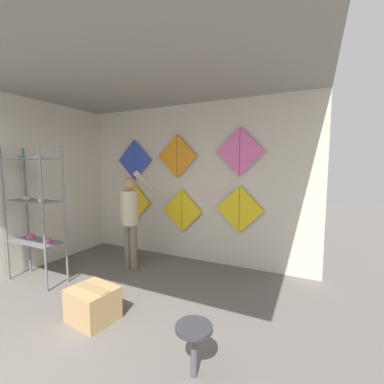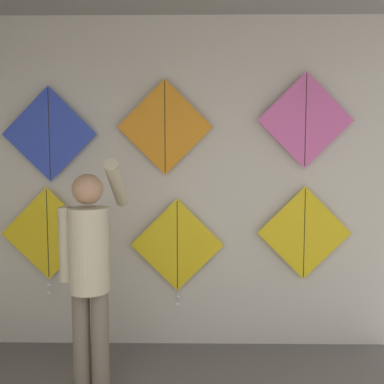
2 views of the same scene
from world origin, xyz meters
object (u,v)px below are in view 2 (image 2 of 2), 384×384
shopkeeper (90,265)px  kite_0 (48,236)px  kite_5 (306,120)px  kite_4 (165,127)px  kite_2 (304,233)px  kite_1 (177,247)px  kite_3 (49,134)px

shopkeeper → kite_0: size_ratio=1.76×
shopkeeper → kite_5: kite_5 is taller
kite_0 → kite_4: kite_4 is taller
kite_0 → kite_5: bearing=0.0°
kite_0 → kite_2: 2.17m
shopkeeper → kite_4: size_ratio=2.07×
kite_5 → kite_0: bearing=-180.0°
shopkeeper → kite_0: 0.95m
kite_4 → shopkeeper: bearing=-120.1°
kite_0 → kite_2: kite_2 is taller
shopkeeper → kite_5: (1.61, 0.77, 1.02)m
kite_1 → kite_5: kite_5 is taller
kite_0 → shopkeeper: bearing=-54.6°
kite_1 → kite_4: kite_4 is taller
shopkeeper → kite_4: (0.45, 0.77, 0.96)m
shopkeeper → kite_1: (0.55, 0.77, -0.04)m
kite_3 → kite_2: bearing=0.0°
shopkeeper → kite_3: kite_3 is taller
kite_0 → kite_4: (1.00, 0.00, 0.91)m
kite_1 → kite_4: (-0.10, 0.00, 1.01)m
kite_3 → kite_5: bearing=0.0°
kite_1 → kite_3: 1.42m
kite_2 → kite_5: kite_5 is taller
kite_2 → kite_3: 2.29m
kite_0 → kite_2: size_ratio=1.17×
kite_0 → kite_1: (1.10, 0.00, -0.09)m
kite_1 → kite_3: size_ratio=1.17×
kite_3 → kite_4: bearing=0.0°
kite_1 → kite_5: bearing=0.0°
kite_3 → kite_1: bearing=-0.0°
shopkeeper → kite_3: (-0.51, 0.77, 0.90)m
kite_0 → kite_5: 2.37m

